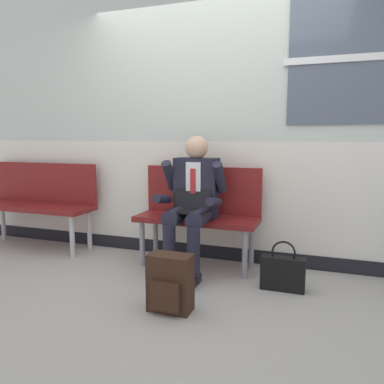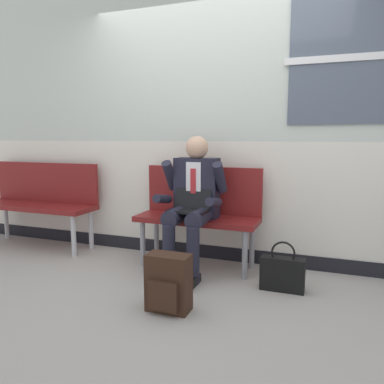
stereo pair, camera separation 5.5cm
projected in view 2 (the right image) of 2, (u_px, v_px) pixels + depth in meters
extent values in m
plane|color=#9E9991|center=(186.00, 283.00, 3.23)|extent=(18.00, 18.00, 0.00)
cube|color=beige|center=(215.00, 37.00, 3.61)|extent=(6.49, 0.12, 1.98)
cube|color=silver|center=(214.00, 194.00, 3.83)|extent=(6.49, 0.12, 1.05)
cube|color=black|center=(213.00, 250.00, 3.92)|extent=(6.49, 0.14, 0.14)
cube|color=#4C5666|center=(356.00, 57.00, 3.16)|extent=(1.08, 0.02, 1.10)
cube|color=silver|center=(356.00, 57.00, 3.15)|extent=(1.16, 0.03, 0.06)
cube|color=maroon|center=(197.00, 219.00, 3.56)|extent=(1.15, 0.42, 0.05)
cube|color=maroon|center=(203.00, 190.00, 3.69)|extent=(1.15, 0.04, 0.46)
cylinder|color=gray|center=(143.00, 243.00, 3.62)|extent=(0.05, 0.05, 0.44)
cylinder|color=gray|center=(157.00, 236.00, 3.90)|extent=(0.05, 0.05, 0.44)
cylinder|color=gray|center=(245.00, 255.00, 3.28)|extent=(0.05, 0.05, 0.44)
cylinder|color=gray|center=(252.00, 245.00, 3.56)|extent=(0.05, 0.05, 0.44)
cube|color=maroon|center=(36.00, 206.00, 4.22)|extent=(1.38, 0.42, 0.05)
cube|color=maroon|center=(46.00, 182.00, 4.35)|extent=(1.38, 0.04, 0.45)
cylinder|color=#B7B7BC|center=(6.00, 221.00, 4.60)|extent=(0.05, 0.05, 0.44)
cylinder|color=#B7B7BC|center=(74.00, 236.00, 3.90)|extent=(0.05, 0.05, 0.44)
cylinder|color=#B7B7BC|center=(91.00, 229.00, 4.18)|extent=(0.05, 0.05, 0.44)
cylinder|color=#1E1E2D|center=(177.00, 215.00, 3.39)|extent=(0.15, 0.40, 0.15)
cylinder|color=#1E1E2D|center=(169.00, 253.00, 3.25)|extent=(0.11, 0.11, 0.49)
cube|color=black|center=(166.00, 278.00, 3.23)|extent=(0.10, 0.26, 0.07)
cylinder|color=#1E1E2D|center=(201.00, 217.00, 3.31)|extent=(0.15, 0.40, 0.15)
cylinder|color=#1E1E2D|center=(193.00, 255.00, 3.18)|extent=(0.11, 0.11, 0.49)
cube|color=black|center=(190.00, 282.00, 3.15)|extent=(0.10, 0.26, 0.07)
cube|color=#1E1E2D|center=(197.00, 188.00, 3.51)|extent=(0.40, 0.18, 0.55)
cube|color=silver|center=(193.00, 183.00, 3.42)|extent=(0.14, 0.01, 0.38)
cube|color=#B22328|center=(193.00, 187.00, 3.41)|extent=(0.05, 0.01, 0.33)
sphere|color=tan|center=(197.00, 148.00, 3.46)|extent=(0.21, 0.21, 0.21)
cylinder|color=#1E1E2D|center=(170.00, 176.00, 3.51)|extent=(0.09, 0.25, 0.30)
cylinder|color=#1E1E2D|center=(163.00, 199.00, 3.39)|extent=(0.08, 0.27, 0.12)
cylinder|color=#1E1E2D|center=(220.00, 178.00, 3.35)|extent=(0.09, 0.25, 0.30)
cylinder|color=#1E1E2D|center=(214.00, 202.00, 3.22)|extent=(0.08, 0.27, 0.12)
cube|color=black|center=(188.00, 211.00, 3.31)|extent=(0.34, 0.22, 0.02)
cube|color=black|center=(193.00, 196.00, 3.42)|extent=(0.34, 0.08, 0.21)
cube|color=#331E14|center=(169.00, 283.00, 2.69)|extent=(0.31, 0.16, 0.41)
cube|color=#331E14|center=(163.00, 296.00, 2.60)|extent=(0.22, 0.04, 0.21)
cube|color=black|center=(282.00, 274.00, 3.05)|extent=(0.35, 0.11, 0.27)
torus|color=black|center=(283.00, 253.00, 3.02)|extent=(0.19, 0.02, 0.19)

